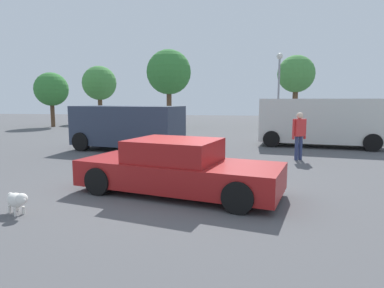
{
  "coord_description": "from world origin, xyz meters",
  "views": [
    {
      "loc": [
        1.59,
        -7.44,
        2.16
      ],
      "look_at": [
        0.1,
        1.95,
        0.9
      ],
      "focal_mm": 30.92,
      "sensor_mm": 36.0,
      "label": 1
    }
  ],
  "objects_px": {
    "pedestrian": "(299,132)",
    "light_post_mid": "(168,80)",
    "dog": "(17,200)",
    "suv_dark": "(127,126)",
    "sedan_foreground": "(178,169)",
    "light_post_near": "(279,77)",
    "van_white": "(319,121)"
  },
  "relations": [
    {
      "from": "sedan_foreground",
      "to": "light_post_near",
      "type": "xyz_separation_m",
      "value": [
        3.92,
        17.52,
        3.23
      ]
    },
    {
      "from": "van_white",
      "to": "pedestrian",
      "type": "bearing_deg",
      "value": 78.09
    },
    {
      "from": "light_post_near",
      "to": "van_white",
      "type": "bearing_deg",
      "value": -83.07
    },
    {
      "from": "sedan_foreground",
      "to": "light_post_near",
      "type": "bearing_deg",
      "value": 91.15
    },
    {
      "from": "dog",
      "to": "pedestrian",
      "type": "bearing_deg",
      "value": 79.97
    },
    {
      "from": "sedan_foreground",
      "to": "dog",
      "type": "bearing_deg",
      "value": -131.49
    },
    {
      "from": "sedan_foreground",
      "to": "suv_dark",
      "type": "height_order",
      "value": "suv_dark"
    },
    {
      "from": "sedan_foreground",
      "to": "van_white",
      "type": "height_order",
      "value": "van_white"
    },
    {
      "from": "light_post_mid",
      "to": "van_white",
      "type": "bearing_deg",
      "value": -51.39
    },
    {
      "from": "dog",
      "to": "pedestrian",
      "type": "relative_size",
      "value": 0.36
    },
    {
      "from": "light_post_mid",
      "to": "light_post_near",
      "type": "bearing_deg",
      "value": -24.04
    },
    {
      "from": "van_white",
      "to": "pedestrian",
      "type": "xyz_separation_m",
      "value": [
        -1.5,
        -3.83,
        -0.17
      ]
    },
    {
      "from": "van_white",
      "to": "dog",
      "type": "bearing_deg",
      "value": 63.66
    },
    {
      "from": "pedestrian",
      "to": "light_post_mid",
      "type": "height_order",
      "value": "light_post_mid"
    },
    {
      "from": "sedan_foreground",
      "to": "light_post_mid",
      "type": "xyz_separation_m",
      "value": [
        -5.27,
        21.62,
        3.38
      ]
    },
    {
      "from": "light_post_mid",
      "to": "sedan_foreground",
      "type": "bearing_deg",
      "value": -76.3
    },
    {
      "from": "sedan_foreground",
      "to": "pedestrian",
      "type": "bearing_deg",
      "value": 68.66
    },
    {
      "from": "suv_dark",
      "to": "light_post_near",
      "type": "relative_size",
      "value": 0.91
    },
    {
      "from": "sedan_foreground",
      "to": "suv_dark",
      "type": "bearing_deg",
      "value": 132.89
    },
    {
      "from": "pedestrian",
      "to": "dog",
      "type": "bearing_deg",
      "value": -69.22
    },
    {
      "from": "van_white",
      "to": "pedestrian",
      "type": "height_order",
      "value": "van_white"
    },
    {
      "from": "van_white",
      "to": "light_post_mid",
      "type": "relative_size",
      "value": 0.98
    },
    {
      "from": "light_post_near",
      "to": "light_post_mid",
      "type": "distance_m",
      "value": 10.06
    },
    {
      "from": "pedestrian",
      "to": "light_post_near",
      "type": "bearing_deg",
      "value": 150.98
    },
    {
      "from": "light_post_near",
      "to": "light_post_mid",
      "type": "bearing_deg",
      "value": 155.96
    },
    {
      "from": "dog",
      "to": "light_post_near",
      "type": "xyz_separation_m",
      "value": [
        6.65,
        19.42,
        3.54
      ]
    },
    {
      "from": "dog",
      "to": "light_post_near",
      "type": "bearing_deg",
      "value": 103.28
    },
    {
      "from": "van_white",
      "to": "pedestrian",
      "type": "distance_m",
      "value": 4.12
    },
    {
      "from": "suv_dark",
      "to": "light_post_mid",
      "type": "distance_m",
      "value": 15.79
    },
    {
      "from": "sedan_foreground",
      "to": "light_post_near",
      "type": "distance_m",
      "value": 18.24
    },
    {
      "from": "pedestrian",
      "to": "light_post_mid",
      "type": "relative_size",
      "value": 0.3
    },
    {
      "from": "dog",
      "to": "suv_dark",
      "type": "distance_m",
      "value": 8.18
    }
  ]
}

